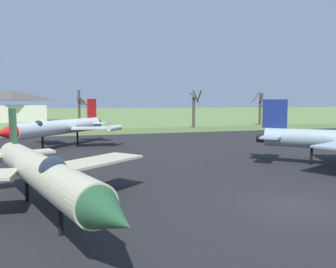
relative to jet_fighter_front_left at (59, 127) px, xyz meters
name	(u,v)px	position (x,y,z in m)	size (l,w,h in m)	color
ground_plane	(293,208)	(10.54, -26.09, -2.34)	(600.00, 600.00, 0.00)	#607F42
asphalt_apron	(184,159)	(10.54, -11.28, -2.31)	(109.56, 49.37, 0.05)	black
grass_verge_strip	(122,131)	(10.54, 19.40, -2.31)	(169.56, 12.00, 0.06)	#546936
jet_fighter_front_left	(59,127)	(0.00, 0.00, 0.00)	(13.02, 14.69, 5.51)	silver
info_placard_front_left	(1,155)	(-4.71, -8.45, -1.65)	(0.59, 0.31, 1.08)	black
jet_fighter_rear_left	(42,172)	(-0.75, -24.03, -0.27)	(11.75, 14.64, 4.70)	#B7B293
bare_tree_left_of_center	(79,109)	(3.77, 26.15, 1.56)	(1.89, 1.64, 7.38)	#42382D
bare_tree_center	(194,109)	(25.86, 23.41, 1.35)	(2.25, 2.49, 7.54)	#42382D
bare_tree_right_of_center	(260,107)	(43.45, 27.03, 1.64)	(2.92, 2.83, 7.34)	#42382D
visitor_building	(12,106)	(-11.65, 59.55, 1.77)	(18.37, 12.59, 8.31)	beige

